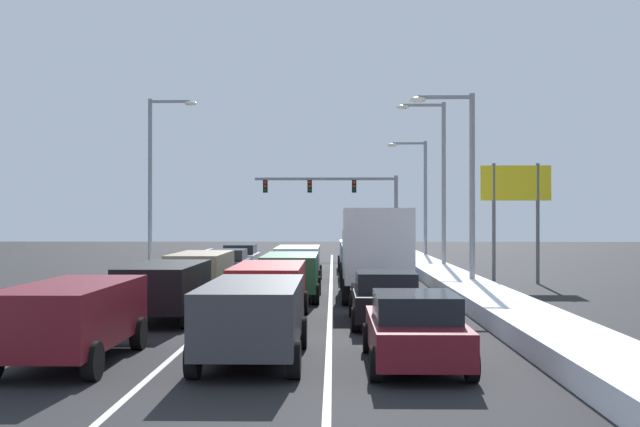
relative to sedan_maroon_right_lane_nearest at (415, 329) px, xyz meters
name	(u,v)px	position (x,y,z in m)	size (l,w,h in m)	color
ground_plane	(285,298)	(-3.47, 13.01, -0.76)	(130.46, 130.46, 0.00)	black
lane_stripe_between_right_lane_and_center_lane	(331,286)	(-1.77, 18.03, -0.76)	(0.14, 55.19, 0.01)	silver
lane_stripe_between_center_lane_and_left_lane	(254,286)	(-5.17, 18.03, -0.76)	(0.14, 55.19, 0.01)	silver
snow_bank_right_shoulder	(452,280)	(3.53, 18.03, -0.49)	(2.06, 55.19, 0.54)	white
snow_bank_left_shoulder	(134,280)	(-10.47, 18.03, -0.51)	(2.03, 55.19, 0.51)	white
sedan_maroon_right_lane_nearest	(415,329)	(0.00, 0.00, 0.00)	(2.00, 4.50, 1.51)	maroon
sedan_black_right_lane_second	(385,297)	(-0.19, 6.15, 0.00)	(2.00, 4.50, 1.51)	black
box_truck_right_lane_third	(375,248)	(-0.11, 13.24, 1.14)	(2.53, 7.20, 3.36)	#937F60
suv_navy_right_lane_fourth	(362,259)	(-0.28, 21.84, 0.25)	(2.16, 4.90, 1.67)	navy
suv_silver_right_lane_fifth	(357,252)	(-0.32, 28.64, 0.25)	(2.16, 4.90, 1.67)	#B7BABF
suv_charcoal_center_lane_nearest	(253,314)	(-3.37, 0.39, 0.25)	(2.16, 4.90, 1.67)	#38383D
suv_red_center_lane_second	(269,287)	(-3.55, 6.58, 0.25)	(2.16, 4.90, 1.67)	maroon
suv_green_center_lane_third	(291,272)	(-3.24, 12.66, 0.25)	(2.16, 4.90, 1.67)	#1E5633
suv_white_center_lane_fourth	(298,261)	(-3.31, 19.95, 0.25)	(2.16, 4.90, 1.67)	silver
sedan_gray_center_lane_fifth	(299,259)	(-3.54, 25.77, 0.00)	(2.00, 4.50, 1.51)	slate
suv_maroon_left_lane_nearest	(72,315)	(-7.12, 0.16, 0.25)	(2.16, 4.90, 1.67)	maroon
suv_black_left_lane_second	(165,286)	(-6.64, 6.83, 0.25)	(2.16, 4.90, 1.67)	black
suv_tan_left_lane_third	(201,270)	(-6.77, 13.77, 0.25)	(2.16, 4.90, 1.67)	#937F60
sedan_navy_left_lane_fourth	(228,265)	(-6.70, 20.87, 0.00)	(2.00, 4.50, 1.51)	navy
sedan_silver_left_lane_fifth	(241,258)	(-6.84, 27.15, 0.00)	(2.00, 4.50, 1.51)	#B7BABF
traffic_light_gantry	(346,195)	(-0.70, 43.11, 3.97)	(10.94, 0.47, 6.20)	slate
street_lamp_right_near	(463,173)	(3.60, 15.52, 4.07)	(2.66, 0.36, 8.07)	gray
street_lamp_right_mid	(438,173)	(3.92, 25.56, 4.66)	(2.66, 0.36, 9.20)	gray
street_lamp_right_far	(420,190)	(4.10, 35.59, 4.09)	(2.66, 0.36, 8.10)	gray
street_lamp_left_mid	(156,171)	(-11.32, 25.95, 4.81)	(2.66, 0.36, 9.48)	gray
roadside_sign_right	(516,196)	(6.66, 19.50, 3.25)	(3.20, 0.16, 5.50)	#59595B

